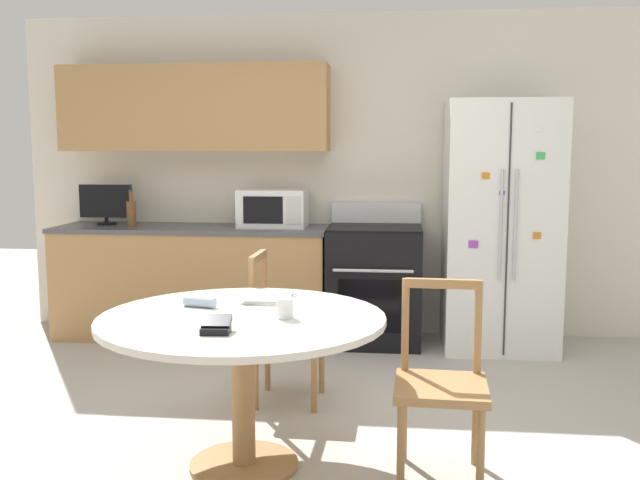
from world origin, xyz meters
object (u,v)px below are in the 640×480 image
(candle_glass, at_px, (285,310))
(wallet, at_px, (216,326))
(microwave, at_px, (273,208))
(refrigerator, at_px, (500,226))
(dining_chair_right, at_px, (441,385))
(counter_bottle, at_px, (131,213))
(oven_range, at_px, (374,284))
(dining_chair_far, at_px, (285,331))
(countertop_tv, at_px, (106,203))

(candle_glass, bearing_deg, wallet, -130.98)
(microwave, distance_m, wallet, 2.73)
(refrigerator, xyz_separation_m, dining_chair_right, (-0.57, -2.26, -0.50))
(microwave, relative_size, counter_bottle, 1.80)
(oven_range, distance_m, counter_bottle, 2.01)
(microwave, bearing_deg, dining_chair_far, -77.75)
(counter_bottle, relative_size, dining_chair_right, 0.33)
(countertop_tv, xyz_separation_m, wallet, (1.61, -2.71, -0.31))
(refrigerator, distance_m, microwave, 1.77)
(refrigerator, xyz_separation_m, candle_glass, (-1.29, -2.30, -0.15))
(refrigerator, height_order, dining_chair_right, refrigerator)
(wallet, bearing_deg, countertop_tv, 120.73)
(refrigerator, relative_size, candle_glass, 20.24)
(countertop_tv, bearing_deg, dining_chair_far, -40.83)
(countertop_tv, relative_size, candle_glass, 4.66)
(oven_range, xyz_separation_m, counter_bottle, (-1.93, -0.06, 0.54))
(countertop_tv, relative_size, dining_chair_far, 0.48)
(oven_range, relative_size, candle_glass, 11.67)
(counter_bottle, bearing_deg, microwave, 6.59)
(microwave, height_order, candle_glass, microwave)
(oven_range, height_order, counter_bottle, counter_bottle)
(microwave, xyz_separation_m, counter_bottle, (-1.12, -0.13, -0.04))
(dining_chair_right, height_order, wallet, dining_chair_right)
(counter_bottle, height_order, wallet, counter_bottle)
(countertop_tv, bearing_deg, wallet, -59.27)
(refrigerator, xyz_separation_m, countertop_tv, (-3.15, 0.12, 0.14))
(oven_range, bearing_deg, microwave, 174.74)
(microwave, distance_m, dining_chair_far, 1.62)
(counter_bottle, bearing_deg, countertop_tv, 152.59)
(refrigerator, relative_size, wallet, 13.83)
(dining_chair_far, height_order, dining_chair_right, same)
(dining_chair_far, bearing_deg, refrigerator, 134.48)
(countertop_tv, bearing_deg, candle_glass, -52.46)
(refrigerator, relative_size, dining_chair_right, 2.08)
(dining_chair_far, distance_m, dining_chair_right, 1.26)
(countertop_tv, distance_m, counter_bottle, 0.31)
(countertop_tv, distance_m, dining_chair_far, 2.35)
(counter_bottle, distance_m, dining_chair_far, 2.05)
(wallet, bearing_deg, oven_range, 77.40)
(oven_range, relative_size, countertop_tv, 2.51)
(microwave, xyz_separation_m, wallet, (0.22, -2.71, -0.28))
(countertop_tv, bearing_deg, microwave, -0.36)
(dining_chair_right, bearing_deg, refrigerator, -101.59)
(countertop_tv, bearing_deg, refrigerator, -2.20)
(dining_chair_far, bearing_deg, oven_range, 161.76)
(dining_chair_far, bearing_deg, counter_bottle, -131.64)
(microwave, bearing_deg, wallet, -85.28)
(countertop_tv, distance_m, dining_chair_right, 3.57)
(countertop_tv, relative_size, wallet, 3.18)
(countertop_tv, bearing_deg, dining_chair_right, -42.68)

